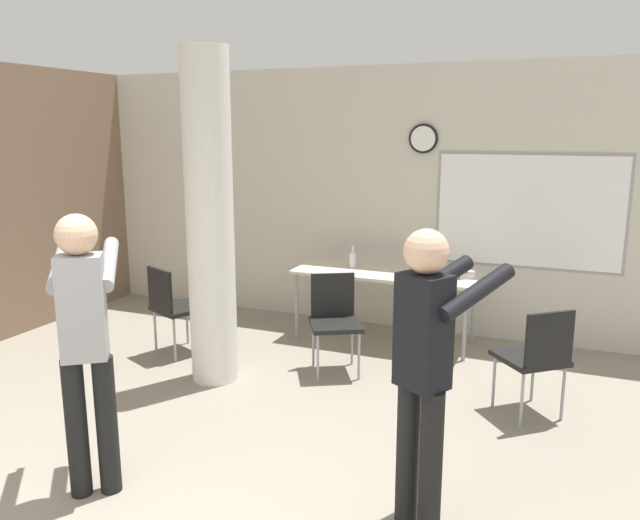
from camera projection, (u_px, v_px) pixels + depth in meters
name	position (u px, v px, depth m)	size (l,w,h in m)	color
wall_back	(386.00, 199.00, 6.75)	(8.00, 0.15, 2.80)	beige
support_pillar	(210.00, 220.00, 5.20)	(0.40, 0.40, 2.80)	silver
folding_table	(384.00, 277.00, 6.31)	(1.85, 0.64, 0.73)	beige
bottle_on_table	(353.00, 259.00, 6.48)	(0.07, 0.07, 0.23)	silver
chair_table_front	(335.00, 316.00, 5.58)	(0.60, 0.60, 0.87)	black
chair_near_pillar	(173.00, 303.00, 5.97)	(0.58, 0.58, 0.87)	black
chair_mid_room	(536.00, 354.00, 4.64)	(0.62, 0.62, 0.87)	black
person_playing_front	(85.00, 333.00, 3.59)	(0.61, 0.67, 1.69)	black
person_playing_side	(426.00, 360.00, 3.22)	(0.58, 0.69, 1.67)	black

